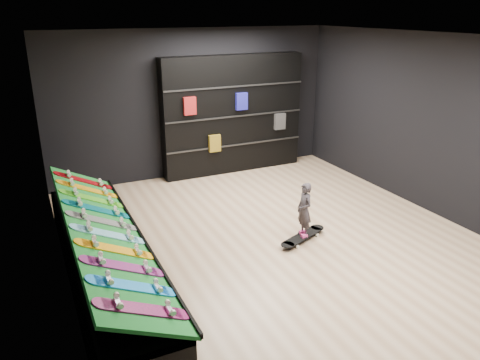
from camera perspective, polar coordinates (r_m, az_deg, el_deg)
name	(u,v)px	position (r m, az deg, el deg)	size (l,w,h in m)	color
floor	(275,240)	(7.27, 4.27, -7.32)	(6.00, 7.00, 0.01)	tan
ceiling	(281,37)	(6.46, 4.99, 17.00)	(6.00, 7.00, 0.01)	white
wall_back	(193,104)	(9.81, -5.69, 9.23)	(6.00, 0.02, 3.00)	black
wall_left	(54,177)	(5.88, -21.68, 0.36)	(0.02, 7.00, 3.00)	black
wall_right	(432,125)	(8.57, 22.41, 6.19)	(0.02, 7.00, 3.00)	black
display_rack	(104,262)	(6.42, -16.21, -9.59)	(0.90, 4.50, 0.50)	black
turf_ramp	(105,229)	(6.22, -16.16, -5.81)	(1.00, 4.50, 0.04)	#0F5F1D
back_shelving	(233,115)	(10.00, -0.89, 7.99)	(3.09, 0.36, 2.47)	black
floor_skateboard	(303,238)	(7.29, 7.67, -7.03)	(0.98, 0.22, 0.09)	black
child	(304,220)	(7.15, 7.79, -4.86)	(0.19, 0.14, 0.51)	black
display_board_0	(143,309)	(4.58, -11.72, -15.15)	(0.98, 0.22, 0.09)	#E5198C
display_board_1	(133,286)	(4.92, -12.96, -12.48)	(0.98, 0.22, 0.09)	blue
display_board_2	(123,266)	(5.28, -14.02, -10.17)	(0.98, 0.22, 0.09)	#2626BF
display_board_3	(116,249)	(5.64, -14.93, -8.15)	(0.98, 0.22, 0.09)	yellow
display_board_4	(109,234)	(6.02, -15.72, -6.37)	(0.98, 0.22, 0.09)	#0CB2E5
display_board_5	(103,221)	(6.40, -16.41, -4.81)	(0.98, 0.22, 0.09)	black
display_board_6	(97,209)	(6.78, -17.02, -3.42)	(0.98, 0.22, 0.09)	#0C8C99
display_board_7	(92,199)	(7.17, -17.56, -2.18)	(0.98, 0.22, 0.09)	green
display_board_8	(88,189)	(7.56, -18.05, -1.06)	(0.98, 0.22, 0.09)	orange
display_board_9	(84,181)	(7.96, -18.49, -0.06)	(0.98, 0.22, 0.09)	red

